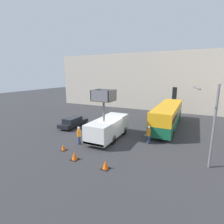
% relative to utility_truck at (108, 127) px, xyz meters
% --- Properties ---
extents(ground_plane, '(120.00, 120.00, 0.00)m').
position_rel_utility_truck_xyz_m(ground_plane, '(0.78, 0.06, -1.48)').
color(ground_plane, '#333335').
extents(building_backdrop_far, '(44.00, 10.00, 11.42)m').
position_rel_utility_truck_xyz_m(building_backdrop_far, '(0.78, 22.97, 4.23)').
color(building_backdrop_far, '#BCB2A3').
rests_on(building_backdrop_far, ground_plane).
extents(utility_truck, '(2.43, 6.46, 5.68)m').
position_rel_utility_truck_xyz_m(utility_truck, '(0.00, 0.00, 0.00)').
color(utility_truck, silver).
rests_on(utility_truck, ground_plane).
extents(city_bus, '(2.59, 12.07, 3.17)m').
position_rel_utility_truck_xyz_m(city_bus, '(5.31, 7.46, 0.37)').
color(city_bus, '#145638').
rests_on(city_bus, ground_plane).
extents(traffic_light_pole, '(3.22, 2.97, 6.57)m').
position_rel_utility_truck_xyz_m(traffic_light_pole, '(8.98, -2.17, 2.90)').
color(traffic_light_pole, slate).
rests_on(traffic_light_pole, ground_plane).
extents(road_worker_near_truck, '(0.38, 0.38, 1.93)m').
position_rel_utility_truck_xyz_m(road_worker_near_truck, '(-2.07, -2.66, -0.50)').
color(road_worker_near_truck, navy).
rests_on(road_worker_near_truck, ground_plane).
extents(road_worker_directing, '(0.38, 0.38, 1.94)m').
position_rel_utility_truck_xyz_m(road_worker_directing, '(4.44, 0.66, -0.50)').
color(road_worker_directing, navy).
rests_on(road_worker_directing, ground_plane).
extents(traffic_cone_near_truck, '(0.62, 0.62, 0.71)m').
position_rel_utility_truck_xyz_m(traffic_cone_near_truck, '(2.71, -5.78, -1.15)').
color(traffic_cone_near_truck, black).
rests_on(traffic_cone_near_truck, ground_plane).
extents(traffic_cone_mid_road, '(0.65, 0.65, 0.74)m').
position_rel_utility_truck_xyz_m(traffic_cone_mid_road, '(-0.40, -5.61, -1.13)').
color(traffic_cone_mid_road, black).
rests_on(traffic_cone_mid_road, ground_plane).
extents(traffic_cone_far_side, '(0.54, 0.54, 0.61)m').
position_rel_utility_truck_xyz_m(traffic_cone_far_side, '(-2.55, -4.55, -1.20)').
color(traffic_cone_far_side, black).
rests_on(traffic_cone_far_side, ground_plane).
extents(parked_car_curbside, '(1.74, 4.71, 1.39)m').
position_rel_utility_truck_xyz_m(parked_car_curbside, '(-6.53, 2.05, -0.77)').
color(parked_car_curbside, black).
rests_on(parked_car_curbside, ground_plane).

